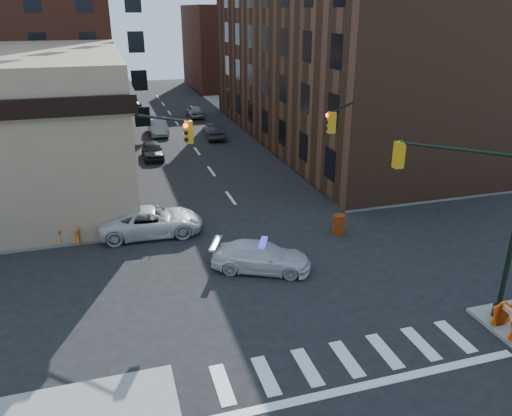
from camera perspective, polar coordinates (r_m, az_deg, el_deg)
ground at (r=23.81m, az=3.00°, el=-7.01°), size 140.00×140.00×0.00m
sidewalk_ne at (r=61.49m, az=13.20°, el=10.58°), size 34.00×54.50×0.15m
commercial_row_ne at (r=46.90m, az=9.18°, el=16.09°), size 14.00×34.00×14.00m
filler_nw at (r=82.14m, az=-24.11°, el=17.62°), size 20.00×18.00×16.00m
filler_ne at (r=80.62m, az=-1.57°, el=17.92°), size 16.00×16.00×12.00m
signal_pole_se at (r=20.49m, az=24.85°, el=0.17°), size 5.40×5.27×8.00m
signal_pole_nw at (r=25.96m, az=-13.21°, el=5.29°), size 3.58×3.67×8.00m
signal_pole_ne at (r=29.03m, az=10.56°, el=7.23°), size 3.67×3.58×8.00m
tree_ne_near at (r=48.56m, az=1.10°, el=12.36°), size 3.00×3.00×4.85m
tree_ne_far at (r=56.14m, az=-1.47°, el=13.64°), size 3.00×3.00×4.85m
police_car at (r=23.45m, az=0.59°, el=-5.59°), size 5.01×3.71×1.35m
pickup at (r=27.61m, az=-11.90°, el=-1.49°), size 5.64×2.79×1.54m
parked_car_wnear at (r=41.99m, az=-11.77°, el=6.47°), size 1.64×4.02×1.37m
parked_car_wfar at (r=50.23m, az=-11.16°, el=9.11°), size 1.66×4.66×1.53m
parked_car_wdeep at (r=65.06m, az=-14.21°, el=11.72°), size 2.62×5.57×1.57m
parked_car_enear at (r=48.02m, az=-4.75°, el=8.82°), size 2.03×4.56×1.46m
parked_car_efar at (r=57.95m, az=-6.98°, el=10.98°), size 1.86×4.33×1.46m
pedestrian_a at (r=28.92m, az=-14.24°, el=-0.08°), size 0.76×0.69×1.73m
pedestrian_b at (r=30.01m, az=-23.97°, el=-0.58°), size 1.02×0.93×1.69m
pedestrian_c at (r=29.33m, az=-26.94°, el=-1.59°), size 0.99×1.01×1.70m
barrel_road at (r=27.45m, az=9.47°, el=-1.91°), size 0.71×0.71×1.13m
barrel_bank at (r=28.48m, az=-8.84°, el=-1.11°), size 0.68×0.68×1.00m
barricade_se_a at (r=21.27m, az=27.05°, el=-11.49°), size 0.72×1.33×0.97m
barricade_nw_a at (r=27.51m, az=-16.20°, el=-2.27°), size 1.39×0.79×1.00m
barricade_nw_b at (r=27.64m, az=-20.41°, el=-2.82°), size 1.28×0.84×0.88m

